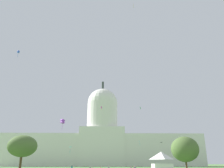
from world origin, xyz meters
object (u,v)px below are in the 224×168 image
object	(u,v)px
kite_magenta_mid	(101,108)
event_tent	(162,161)
person_teal_back_center	(72,168)
kite_cyan_low	(140,142)
kite_gold_high	(133,6)
kite_black_low	(162,143)
kite_violet_low	(62,121)
capitol_building	(102,141)
tree_east_near	(185,149)
kite_turquoise_low	(70,148)
kite_blue_high	(18,52)
kite_green_high	(140,108)
tree_west_far	(23,146)

from	to	relation	value
kite_magenta_mid	event_tent	bearing A→B (deg)	-75.18
person_teal_back_center	kite_cyan_low	xyz separation A→B (m)	(33.99, 67.35, 14.51)
kite_cyan_low	kite_magenta_mid	world-z (taller)	kite_magenta_mid
kite_gold_high	kite_black_low	bearing A→B (deg)	-144.90
kite_cyan_low	kite_gold_high	distance (m)	98.03
kite_violet_low	kite_black_low	size ratio (longest dim) A/B	2.00
capitol_building	kite_violet_low	bearing A→B (deg)	-96.64
kite_gold_high	tree_east_near	bearing A→B (deg)	-163.31
event_tent	kite_turquoise_low	world-z (taller)	kite_turquoise_low
kite_violet_low	kite_blue_high	world-z (taller)	kite_blue_high
kite_turquoise_low	kite_blue_high	bearing A→B (deg)	-79.54
capitol_building	kite_magenta_mid	size ratio (longest dim) A/B	58.00
kite_gold_high	kite_violet_low	size ratio (longest dim) A/B	0.29
person_teal_back_center	kite_violet_low	world-z (taller)	kite_violet_low
kite_green_high	kite_blue_high	bearing A→B (deg)	36.76
kite_violet_low	kite_gold_high	bearing A→B (deg)	9.45
kite_violet_low	tree_east_near	bearing A→B (deg)	61.54
kite_magenta_mid	kite_black_low	bearing A→B (deg)	-7.01
kite_magenta_mid	kite_blue_high	world-z (taller)	kite_blue_high
tree_east_near	kite_gold_high	size ratio (longest dim) A/B	12.12
tree_west_far	kite_violet_low	distance (m)	16.65
kite_cyan_low	kite_green_high	xyz separation A→B (m)	(-0.24, -9.08, 20.28)
kite_magenta_mid	kite_blue_high	xyz separation A→B (m)	(-32.59, -55.06, 9.69)
kite_gold_high	kite_blue_high	distance (m)	49.23
kite_cyan_low	kite_magenta_mid	bearing A→B (deg)	176.51
kite_gold_high	kite_violet_low	world-z (taller)	kite_gold_high
event_tent	kite_blue_high	xyz separation A→B (m)	(-51.88, 11.52, 41.42)
tree_east_near	kite_gold_high	distance (m)	56.98
kite_cyan_low	tree_east_near	bearing A→B (deg)	-113.39
kite_cyan_low	kite_gold_high	world-z (taller)	kite_gold_high
tree_east_near	kite_magenta_mid	world-z (taller)	kite_magenta_mid
kite_green_high	tree_west_far	bearing A→B (deg)	41.50
kite_violet_low	kite_blue_high	size ratio (longest dim) A/B	1.30
kite_magenta_mid	kite_turquoise_low	bearing A→B (deg)	-120.34
kite_gold_high	kite_blue_high	bearing A→B (deg)	-63.98
kite_black_low	capitol_building	bearing A→B (deg)	-22.02
tree_east_near	kite_green_high	bearing A→B (deg)	99.60
kite_cyan_low	kite_violet_low	bearing A→B (deg)	-147.21
capitol_building	kite_turquoise_low	size ratio (longest dim) A/B	48.96
person_teal_back_center	kite_turquoise_low	distance (m)	30.05
kite_gold_high	kite_black_low	xyz separation A→B (m)	(24.08, 73.87, -37.04)
kite_blue_high	capitol_building	bearing A→B (deg)	-159.45
kite_gold_high	kite_blue_high	xyz separation A→B (m)	(-43.51, 22.29, -5.82)
kite_magenta_mid	kite_green_high	world-z (taller)	kite_green_high
capitol_building	kite_blue_high	size ratio (longest dim) A/B	55.18
capitol_building	kite_black_low	world-z (taller)	capitol_building
event_tent	kite_black_low	size ratio (longest dim) A/B	3.65
tree_west_far	kite_magenta_mid	xyz separation A→B (m)	(25.63, 57.32, 26.83)
tree_west_far	kite_blue_high	world-z (taller)	kite_blue_high
kite_turquoise_low	kite_green_high	world-z (taller)	kite_green_high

